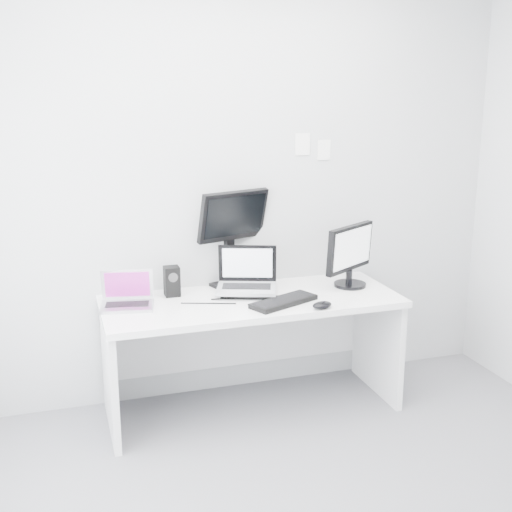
# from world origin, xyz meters

# --- Properties ---
(back_wall) EXTENTS (3.60, 0.00, 3.60)m
(back_wall) POSITION_xyz_m (0.00, 1.60, 1.35)
(back_wall) COLOR #B4B6B9
(back_wall) RESTS_ON ground
(desk) EXTENTS (1.80, 0.70, 0.73)m
(desk) POSITION_xyz_m (0.00, 1.25, 0.36)
(desk) COLOR white
(desk) RESTS_ON ground
(macbook) EXTENTS (0.34, 0.28, 0.23)m
(macbook) POSITION_xyz_m (-0.74, 1.30, 0.84)
(macbook) COLOR #ABABAF
(macbook) RESTS_ON desk
(speaker) EXTENTS (0.09, 0.09, 0.18)m
(speaker) POSITION_xyz_m (-0.45, 1.45, 0.82)
(speaker) COLOR black
(speaker) RESTS_ON desk
(dell_laptop) EXTENTS (0.44, 0.39, 0.30)m
(dell_laptop) POSITION_xyz_m (-0.01, 1.33, 0.88)
(dell_laptop) COLOR #AAACB2
(dell_laptop) RESTS_ON desk
(rear_monitor) EXTENTS (0.50, 0.31, 0.64)m
(rear_monitor) POSITION_xyz_m (-0.04, 1.54, 1.05)
(rear_monitor) COLOR black
(rear_monitor) RESTS_ON desk
(samsung_monitor) EXTENTS (0.49, 0.41, 0.41)m
(samsung_monitor) POSITION_xyz_m (0.68, 1.30, 0.94)
(samsung_monitor) COLOR black
(samsung_monitor) RESTS_ON desk
(keyboard) EXTENTS (0.45, 0.31, 0.03)m
(keyboard) POSITION_xyz_m (0.15, 1.09, 0.74)
(keyboard) COLOR black
(keyboard) RESTS_ON desk
(mouse) EXTENTS (0.14, 0.11, 0.04)m
(mouse) POSITION_xyz_m (0.33, 0.95, 0.75)
(mouse) COLOR black
(mouse) RESTS_ON desk
(wall_note_0) EXTENTS (0.10, 0.00, 0.14)m
(wall_note_0) POSITION_xyz_m (0.45, 1.59, 1.62)
(wall_note_0) COLOR white
(wall_note_0) RESTS_ON back_wall
(wall_note_1) EXTENTS (0.09, 0.00, 0.13)m
(wall_note_1) POSITION_xyz_m (0.60, 1.59, 1.58)
(wall_note_1) COLOR white
(wall_note_1) RESTS_ON back_wall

